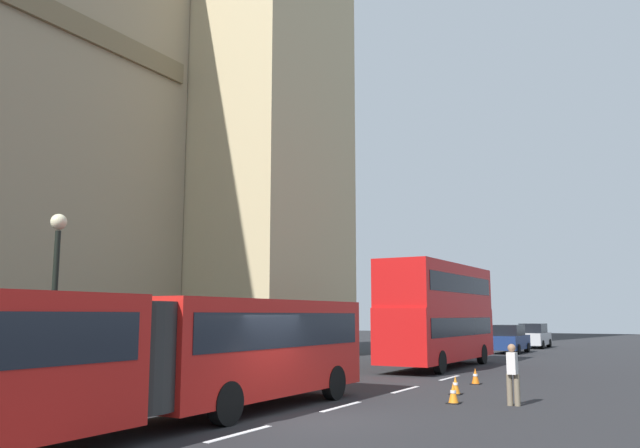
{
  "coord_description": "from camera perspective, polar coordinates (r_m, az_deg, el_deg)",
  "views": [
    {
      "loc": [
        -13.43,
        -8.37,
        2.49
      ],
      "look_at": [
        8.85,
        4.45,
        6.21
      ],
      "focal_mm": 35.41,
      "sensor_mm": 36.0,
      "label": 1
    }
  ],
  "objects": [
    {
      "name": "ground_plane",
      "position": [
        16.02,
        -2.08,
        -17.18
      ],
      "size": [
        160.0,
        160.0,
        0.0
      ],
      "primitive_type": "plane",
      "color": "#262628"
    },
    {
      "name": "lane_centre_marking",
      "position": [
        14.16,
        -7.26,
        -18.29
      ],
      "size": [
        29.8,
        0.16,
        0.01
      ],
      "color": "silver",
      "rests_on": "ground_plane"
    },
    {
      "name": "articulated_bus",
      "position": [
        14.18,
        -17.41,
        -10.88
      ],
      "size": [
        17.45,
        2.54,
        2.9
      ],
      "color": "red",
      "rests_on": "ground_plane"
    },
    {
      "name": "double_decker_bus",
      "position": [
        31.32,
        10.68,
        -7.69
      ],
      "size": [
        10.12,
        2.54,
        4.9
      ],
      "color": "red",
      "rests_on": "ground_plane"
    },
    {
      "name": "sedan_lead",
      "position": [
        44.44,
        16.75,
        -9.93
      ],
      "size": [
        4.4,
        1.86,
        1.85
      ],
      "color": "navy",
      "rests_on": "ground_plane"
    },
    {
      "name": "sedan_trailing",
      "position": [
        51.85,
        18.79,
        -9.55
      ],
      "size": [
        4.4,
        1.86,
        1.85
      ],
      "color": "#B7B7BC",
      "rests_on": "ground_plane"
    },
    {
      "name": "traffic_cone_west",
      "position": [
        18.95,
        11.95,
        -14.75
      ],
      "size": [
        0.36,
        0.36,
        0.58
      ],
      "color": "black",
      "rests_on": "ground_plane"
    },
    {
      "name": "traffic_cone_middle",
      "position": [
        21.07,
        12.14,
        -14.07
      ],
      "size": [
        0.36,
        0.36,
        0.58
      ],
      "color": "black",
      "rests_on": "ground_plane"
    },
    {
      "name": "traffic_cone_east",
      "position": [
        24.25,
        13.87,
        -13.22
      ],
      "size": [
        0.36,
        0.36,
        0.58
      ],
      "color": "black",
      "rests_on": "ground_plane"
    },
    {
      "name": "street_lamp",
      "position": [
        18.71,
        -22.88,
        -5.86
      ],
      "size": [
        0.44,
        0.44,
        5.27
      ],
      "color": "black",
      "rests_on": "ground_plane"
    },
    {
      "name": "pedestrian_near_cones",
      "position": [
        18.85,
        17.01,
        -12.68
      ],
      "size": [
        0.41,
        0.36,
        1.69
      ],
      "color": "#726651",
      "rests_on": "ground_plane"
    }
  ]
}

